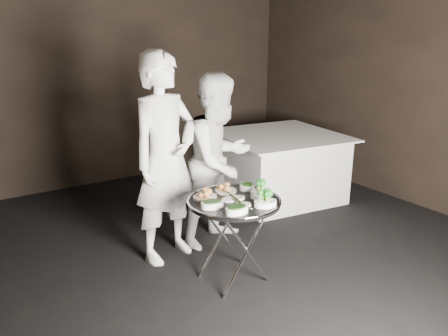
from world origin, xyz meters
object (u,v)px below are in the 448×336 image
tray_stand (234,237)px  serving_tray (234,201)px  dining_table (279,165)px  waiter_right (220,160)px  waiter_left (166,159)px

tray_stand → serving_tray: (0.00, 0.00, 0.32)m
tray_stand → dining_table: size_ratio=0.50×
serving_tray → waiter_right: 0.78m
waiter_left → waiter_right: 0.59m
waiter_right → dining_table: 1.50m
tray_stand → waiter_left: size_ratio=0.37×
tray_stand → dining_table: dining_table is taller
serving_tray → waiter_right: (0.32, 0.70, 0.12)m
serving_tray → tray_stand: bearing=0.0°
waiter_left → waiter_right: size_ratio=1.13×
tray_stand → waiter_left: waiter_left is taller
serving_tray → waiter_left: 0.77m
waiter_right → waiter_left: bearing=166.5°
serving_tray → dining_table: size_ratio=0.53×
waiter_left → dining_table: (1.87, 0.65, -0.53)m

